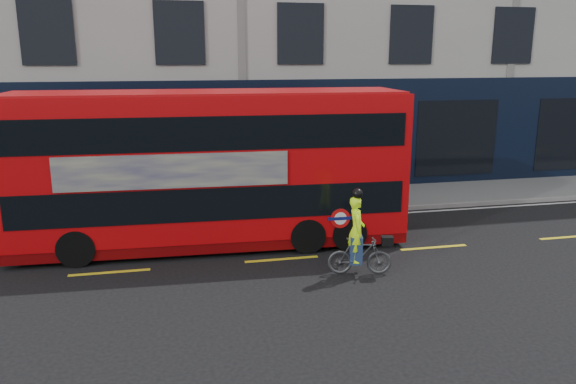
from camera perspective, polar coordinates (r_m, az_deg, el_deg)
name	(u,v)px	position (r m, az deg, el deg)	size (l,w,h in m)	color
ground	(296,283)	(12.33, 0.77, -9.25)	(120.00, 120.00, 0.00)	black
pavement	(251,205)	(18.36, -3.81, -1.29)	(60.00, 3.00, 0.12)	slate
kerb	(258,217)	(16.94, -3.05, -2.56)	(60.00, 0.12, 0.13)	gray
road_edge_line	(260,222)	(16.67, -2.88, -3.04)	(58.00, 0.10, 0.01)	silver
lane_dashes	(282,259)	(13.69, -0.66, -6.84)	(58.00, 0.12, 0.01)	yellow
bus	(212,168)	(14.31, -7.73, 2.39)	(9.92, 2.65, 3.96)	#C4070A
cyclist	(359,246)	(12.68, 7.19, -5.44)	(1.49, 0.72, 1.99)	#47494C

